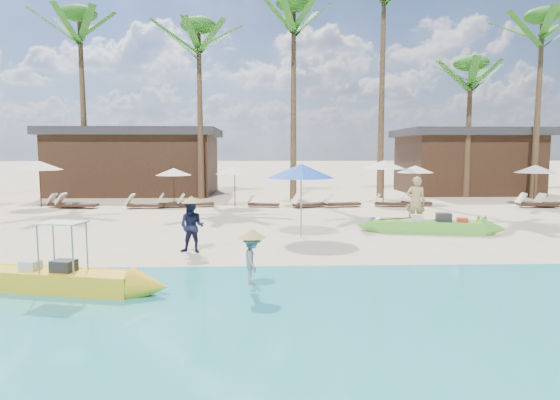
{
  "coord_description": "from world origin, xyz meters",
  "views": [
    {
      "loc": [
        0.43,
        -13.77,
        2.84
      ],
      "look_at": [
        0.96,
        2.0,
        1.18
      ],
      "focal_mm": 30.0,
      "sensor_mm": 36.0,
      "label": 1
    }
  ],
  "objects_px": {
    "yellow_canoe": "(55,280)",
    "blue_umbrella": "(301,171)",
    "tourist": "(416,202)",
    "green_canoe": "(430,226)"
  },
  "relations": [
    {
      "from": "green_canoe",
      "to": "blue_umbrella",
      "type": "height_order",
      "value": "blue_umbrella"
    },
    {
      "from": "yellow_canoe",
      "to": "blue_umbrella",
      "type": "bearing_deg",
      "value": 58.93
    },
    {
      "from": "green_canoe",
      "to": "yellow_canoe",
      "type": "xyz_separation_m",
      "value": [
        -10.0,
        -6.38,
        -0.01
      ]
    },
    {
      "from": "green_canoe",
      "to": "blue_umbrella",
      "type": "bearing_deg",
      "value": -161.5
    },
    {
      "from": "yellow_canoe",
      "to": "green_canoe",
      "type": "bearing_deg",
      "value": 44.87
    },
    {
      "from": "tourist",
      "to": "yellow_canoe",
      "type": "bearing_deg",
      "value": 50.21
    },
    {
      "from": "yellow_canoe",
      "to": "blue_umbrella",
      "type": "relative_size",
      "value": 2.25
    },
    {
      "from": "green_canoe",
      "to": "yellow_canoe",
      "type": "height_order",
      "value": "yellow_canoe"
    },
    {
      "from": "yellow_canoe",
      "to": "tourist",
      "type": "height_order",
      "value": "tourist"
    },
    {
      "from": "green_canoe",
      "to": "yellow_canoe",
      "type": "bearing_deg",
      "value": -136.46
    }
  ]
}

